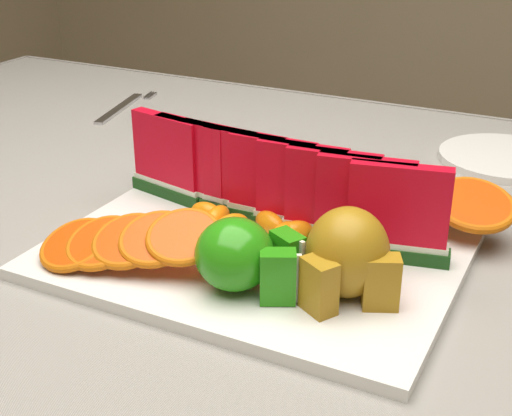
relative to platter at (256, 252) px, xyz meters
The scene contains 11 objects.
table 0.17m from the platter, 140.81° to the left, with size 1.40×0.90×0.75m.
tablecloth 0.14m from the platter, 140.81° to the left, with size 1.53×1.03×0.20m.
platter is the anchor object (origin of this frame).
apple_cluster 0.09m from the platter, 71.43° to the right, with size 0.10×0.08×0.07m.
pear_cluster 0.13m from the platter, 21.36° to the right, with size 0.10×0.10×0.08m.
side_plate 0.44m from the platter, 65.50° to the left, with size 0.23×0.23×0.01m.
fork 0.57m from the platter, 140.01° to the left, with size 0.06×0.19×0.00m.
watermelon_row 0.08m from the platter, 98.31° to the left, with size 0.39×0.07×0.10m.
orange_fan_front 0.13m from the platter, 137.05° to the right, with size 0.19×0.12×0.05m.
orange_fan_back 0.14m from the platter, 72.32° to the left, with size 0.39×0.12×0.05m.
tangerine_segments 0.03m from the platter, 103.43° to the left, with size 0.18×0.07×0.03m.
Camera 1 is at (0.39, -0.65, 1.11)m, focal length 50.00 mm.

